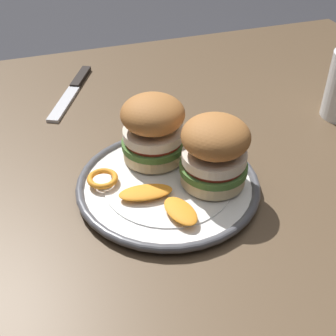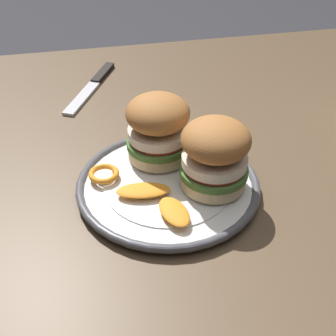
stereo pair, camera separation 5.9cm
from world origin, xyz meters
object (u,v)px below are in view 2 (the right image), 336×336
sandwich_half_right (215,154)px  table_knife (94,84)px  dining_table (171,210)px  sandwich_half_left (158,127)px  dinner_plate (168,185)px

sandwich_half_right → table_knife: 0.40m
dining_table → sandwich_half_left: size_ratio=9.69×
sandwich_half_left → dinner_plate: bearing=-88.5°
sandwich_half_left → sandwich_half_right: 0.10m
sandwich_half_right → dining_table: bearing=120.2°
sandwich_half_right → table_knife: sandwich_half_right is taller
sandwich_half_left → table_knife: (-0.08, 0.29, -0.07)m
sandwich_half_left → sandwich_half_right: size_ratio=1.07×
dinner_plate → sandwich_half_left: (-0.00, 0.06, 0.06)m
dining_table → dinner_plate: 0.12m
sandwich_half_right → table_knife: (-0.14, 0.37, -0.07)m
dining_table → sandwich_half_left: (-0.02, 0.01, 0.16)m
dining_table → sandwich_half_left: bearing=158.9°
sandwich_half_left → sandwich_half_right: (0.06, -0.08, 0.00)m
dining_table → dinner_plate: size_ratio=4.84×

